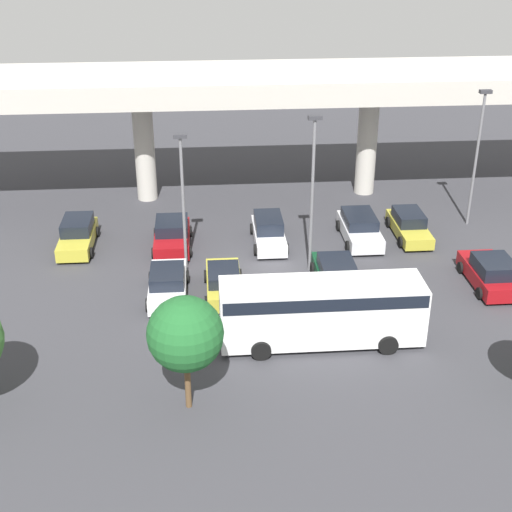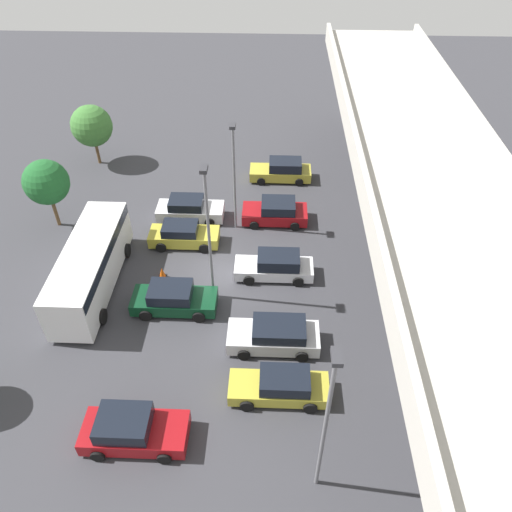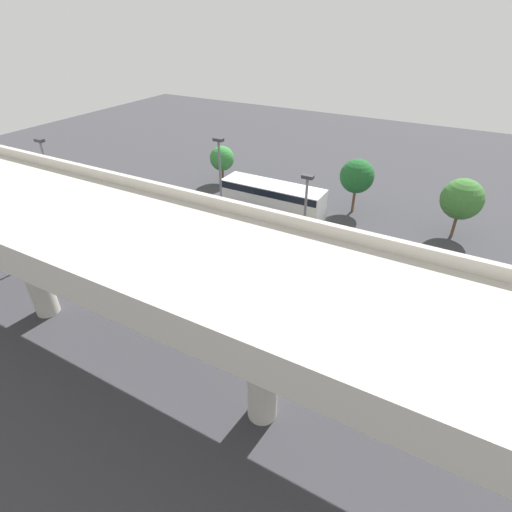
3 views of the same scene
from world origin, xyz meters
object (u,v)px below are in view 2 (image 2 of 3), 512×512
at_px(traffic_cone, 162,273).
at_px(parked_car_6, 132,430).
at_px(tree_front_right, 46,182).
at_px(parked_car_2, 275,266).
at_px(parked_car_5, 281,386).
at_px(tree_front_left, 92,126).
at_px(parked_car_4, 275,335).
at_px(parked_car_8, 183,235).
at_px(lamp_post_mid_lot, 208,228).
at_px(parked_car_3, 173,299).
at_px(shuttle_bus, 90,264).
at_px(parked_car_0, 282,171).
at_px(lamp_post_near_aisle, 234,170).
at_px(lamp_post_by_overpass, 327,417).
at_px(parked_car_1, 189,209).
at_px(parked_car_7, 276,212).

bearing_deg(traffic_cone, parked_car_6, 3.68).
bearing_deg(tree_front_right, parked_car_2, 72.85).
height_order(parked_car_5, tree_front_left, tree_front_left).
bearing_deg(parked_car_5, tree_front_left, -55.52).
bearing_deg(tree_front_right, parked_car_5, 49.36).
distance_m(parked_car_4, parked_car_8, 10.21).
relative_size(parked_car_6, tree_front_left, 0.95).
distance_m(lamp_post_mid_lot, tree_front_right, 13.15).
bearing_deg(parked_car_6, parked_car_2, 60.85).
xyz_separation_m(parked_car_3, traffic_cone, (-2.58, -1.16, -0.42)).
bearing_deg(tree_front_left, shuttle_bus, 14.80).
distance_m(parked_car_0, tree_front_left, 15.15).
bearing_deg(lamp_post_near_aisle, lamp_post_by_overpass, 14.65).
distance_m(lamp_post_mid_lot, traffic_cone, 5.87).
xyz_separation_m(parked_car_1, lamp_post_mid_lot, (7.58, 2.42, 4.22)).
relative_size(parked_car_4, parked_car_8, 1.06).
xyz_separation_m(lamp_post_near_aisle, lamp_post_mid_lot, (6.71, -0.83, 0.53)).
bearing_deg(lamp_post_near_aisle, parked_car_2, 29.61).
bearing_deg(tree_front_left, parked_car_2, 47.93).
distance_m(parked_car_5, parked_car_8, 12.95).
bearing_deg(lamp_post_by_overpass, shuttle_bus, -132.11).
bearing_deg(lamp_post_mid_lot, parked_car_4, 45.68).
xyz_separation_m(parked_car_4, lamp_post_by_overpass, (7.21, 1.80, 4.12)).
relative_size(parked_car_5, parked_car_7, 1.07).
xyz_separation_m(lamp_post_by_overpass, tree_front_left, (-25.63, -16.25, -1.65)).
bearing_deg(lamp_post_near_aisle, tree_front_left, -125.09).
bearing_deg(traffic_cone, parked_car_1, 172.18).
bearing_deg(shuttle_bus, parked_car_0, -41.55).
xyz_separation_m(lamp_post_by_overpass, traffic_cone, (-12.23, -8.64, -4.55)).
bearing_deg(shuttle_bus, parked_car_1, -33.42).
bearing_deg(lamp_post_near_aisle, parked_car_1, -105.05).
distance_m(parked_car_2, parked_car_7, 5.62).
bearing_deg(parked_car_6, lamp_post_mid_lot, 74.19).
xyz_separation_m(parked_car_1, parked_car_2, (5.68, 5.98, 0.01)).
bearing_deg(parked_car_7, lamp_post_near_aisle, 16.81).
bearing_deg(tree_front_right, tree_front_left, 176.92).
distance_m(lamp_post_mid_lot, lamp_post_by_overpass, 11.98).
distance_m(parked_car_7, lamp_post_near_aisle, 4.65).
bearing_deg(tree_front_left, parked_car_1, 48.99).
bearing_deg(tree_front_right, lamp_post_near_aisle, 90.99).
relative_size(parked_car_1, shuttle_bus, 0.50).
bearing_deg(lamp_post_mid_lot, shuttle_bus, -94.41).
bearing_deg(lamp_post_near_aisle, shuttle_bus, -52.03).
bearing_deg(parked_car_0, parked_car_2, 87.98).
relative_size(parked_car_0, lamp_post_by_overpass, 0.56).
bearing_deg(parked_car_2, parked_car_0, -92.02).
relative_size(parked_car_0, parked_car_7, 1.06).
bearing_deg(parked_car_2, lamp_post_near_aisle, -60.39).
height_order(lamp_post_mid_lot, tree_front_right, lamp_post_mid_lot).
relative_size(parked_car_7, lamp_post_near_aisle, 0.59).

